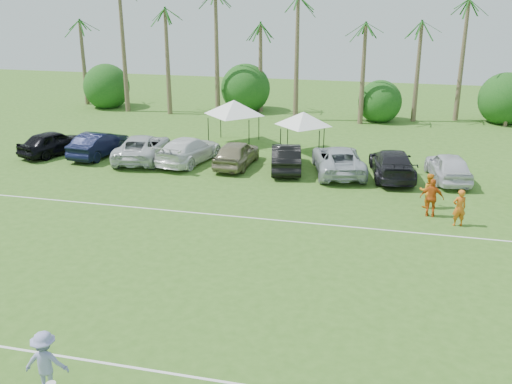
# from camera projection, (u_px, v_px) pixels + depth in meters

# --- Properties ---
(field_lines) EXTENTS (80.00, 12.10, 0.01)m
(field_lines) POSITION_uv_depth(u_px,v_px,m) (191.00, 272.00, 21.99)
(field_lines) COLOR white
(field_lines) RESTS_ON ground
(palm_tree_0) EXTENTS (2.40, 2.40, 8.90)m
(palm_tree_0) POSITION_uv_depth(u_px,v_px,m) (72.00, 24.00, 51.92)
(palm_tree_0) COLOR brown
(palm_tree_0) RESTS_ON ground
(palm_tree_1) EXTENTS (2.40, 2.40, 9.90)m
(palm_tree_1) POSITION_uv_depth(u_px,v_px,m) (121.00, 15.00, 50.52)
(palm_tree_1) COLOR brown
(palm_tree_1) RESTS_ON ground
(palm_tree_2) EXTENTS (2.40, 2.40, 10.90)m
(palm_tree_2) POSITION_uv_depth(u_px,v_px,m) (174.00, 5.00, 49.12)
(palm_tree_2) COLOR brown
(palm_tree_2) RESTS_ON ground
(palm_tree_4) EXTENTS (2.40, 2.40, 8.90)m
(palm_tree_4) POSITION_uv_depth(u_px,v_px,m) (264.00, 27.00, 47.92)
(palm_tree_4) COLOR brown
(palm_tree_4) RESTS_ON ground
(palm_tree_5) EXTENTS (2.40, 2.40, 9.90)m
(palm_tree_5) POSITION_uv_depth(u_px,v_px,m) (311.00, 16.00, 46.74)
(palm_tree_5) COLOR brown
(palm_tree_5) RESTS_ON ground
(palm_tree_6) EXTENTS (2.40, 2.40, 10.90)m
(palm_tree_6) POSITION_uv_depth(u_px,v_px,m) (361.00, 6.00, 45.56)
(palm_tree_6) COLOR brown
(palm_tree_6) RESTS_ON ground
(palm_tree_8) EXTENTS (2.40, 2.40, 8.90)m
(palm_tree_8) POSITION_uv_depth(u_px,v_px,m) (478.00, 30.00, 44.14)
(palm_tree_8) COLOR brown
(palm_tree_8) RESTS_ON ground
(bush_tree_0) EXTENTS (4.00, 4.00, 4.00)m
(bush_tree_0) POSITION_uv_depth(u_px,v_px,m) (112.00, 86.00, 54.05)
(bush_tree_0) COLOR brown
(bush_tree_0) RESTS_ON ground
(bush_tree_1) EXTENTS (4.00, 4.00, 4.00)m
(bush_tree_1) POSITION_uv_depth(u_px,v_px,m) (244.00, 92.00, 51.16)
(bush_tree_1) COLOR brown
(bush_tree_1) RESTS_ON ground
(bush_tree_2) EXTENTS (4.00, 4.00, 4.00)m
(bush_tree_2) POSITION_uv_depth(u_px,v_px,m) (381.00, 97.00, 48.49)
(bush_tree_2) COLOR brown
(bush_tree_2) RESTS_ON ground
(bush_tree_3) EXTENTS (4.00, 4.00, 4.00)m
(bush_tree_3) POSITION_uv_depth(u_px,v_px,m) (506.00, 102.00, 46.27)
(bush_tree_3) COLOR brown
(bush_tree_3) RESTS_ON ground
(sideline_player_a) EXTENTS (0.74, 0.60, 1.76)m
(sideline_player_a) POSITION_uv_depth(u_px,v_px,m) (459.00, 208.00, 26.14)
(sideline_player_a) COLOR #D56017
(sideline_player_a) RESTS_ON ground
(sideline_player_b) EXTENTS (0.92, 0.75, 1.77)m
(sideline_player_b) POSITION_uv_depth(u_px,v_px,m) (428.00, 191.00, 28.37)
(sideline_player_b) COLOR orange
(sideline_player_b) RESTS_ON ground
(sideline_player_c) EXTENTS (1.16, 0.61, 1.89)m
(sideline_player_c) POSITION_uv_depth(u_px,v_px,m) (432.00, 198.00, 27.20)
(sideline_player_c) COLOR #CB5616
(sideline_player_c) RESTS_ON ground
(canopy_tent_left) EXTENTS (4.48, 4.48, 3.63)m
(canopy_tent_left) POSITION_uv_depth(u_px,v_px,m) (234.00, 100.00, 39.79)
(canopy_tent_left) COLOR black
(canopy_tent_left) RESTS_ON ground
(canopy_tent_right) EXTENTS (3.95, 3.95, 3.20)m
(canopy_tent_right) POSITION_uv_depth(u_px,v_px,m) (303.00, 112.00, 37.70)
(canopy_tent_right) COLOR black
(canopy_tent_right) RESTS_ON ground
(frisbee_player) EXTENTS (1.28, 0.96, 1.81)m
(frisbee_player) POSITION_uv_depth(u_px,v_px,m) (46.00, 362.00, 15.18)
(frisbee_player) COLOR #8B8DC5
(frisbee_player) RESTS_ON ground
(parked_car_0) EXTENTS (3.47, 5.14, 1.63)m
(parked_car_0) POSITION_uv_depth(u_px,v_px,m) (54.00, 142.00, 37.75)
(parked_car_0) COLOR black
(parked_car_0) RESTS_ON ground
(parked_car_1) EXTENTS (2.15, 5.07, 1.63)m
(parked_car_1) POSITION_uv_depth(u_px,v_px,m) (99.00, 144.00, 37.35)
(parked_car_1) COLOR black
(parked_car_1) RESTS_ON ground
(parked_car_2) EXTENTS (3.59, 6.20, 1.63)m
(parked_car_2) POSITION_uv_depth(u_px,v_px,m) (142.00, 147.00, 36.56)
(parked_car_2) COLOR silver
(parked_car_2) RESTS_ON ground
(parked_car_3) EXTENTS (3.29, 5.93, 1.63)m
(parked_car_3) POSITION_uv_depth(u_px,v_px,m) (189.00, 150.00, 35.95)
(parked_car_3) COLOR white
(parked_car_3) RESTS_ON ground
(parked_car_4) EXTENTS (2.10, 4.84, 1.63)m
(parked_car_4) POSITION_uv_depth(u_px,v_px,m) (236.00, 153.00, 35.19)
(parked_car_4) COLOR gray
(parked_car_4) RESTS_ON ground
(parked_car_5) EXTENTS (2.65, 5.18, 1.63)m
(parked_car_5) POSITION_uv_depth(u_px,v_px,m) (286.00, 157.00, 34.43)
(parked_car_5) COLOR black
(parked_car_5) RESTS_ON ground
(parked_car_6) EXTENTS (4.01, 6.32, 1.63)m
(parked_car_6) POSITION_uv_depth(u_px,v_px,m) (338.00, 160.00, 33.84)
(parked_car_6) COLOR #AEB4BC
(parked_car_6) RESTS_ON ground
(parked_car_7) EXTENTS (3.06, 5.87, 1.63)m
(parked_car_7) POSITION_uv_depth(u_px,v_px,m) (392.00, 164.00, 33.09)
(parked_car_7) COLOR black
(parked_car_7) RESTS_ON ground
(parked_car_8) EXTENTS (2.69, 5.02, 1.63)m
(parked_car_8) POSITION_uv_depth(u_px,v_px,m) (448.00, 167.00, 32.51)
(parked_car_8) COLOR silver
(parked_car_8) RESTS_ON ground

